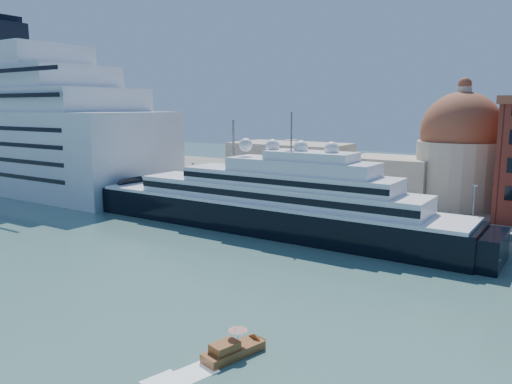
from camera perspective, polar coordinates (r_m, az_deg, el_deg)
The scene contains 9 objects.
ground at distance 74.66m, azimuth -5.07°, elevation -8.47°, with size 400.00×400.00×0.00m, color #3B6762.
quay at distance 102.15m, azimuth 6.91°, elevation -2.81°, with size 180.00×10.00×2.50m, color gray.
land at distance 139.46m, azimuth 14.50°, elevation 0.20°, with size 260.00×72.00×2.00m, color slate.
quay_fence at distance 97.84m, azimuth 5.74°, elevation -2.23°, with size 180.00×0.10×1.20m, color slate.
superyacht at distance 96.19m, azimuth -0.37°, elevation -1.53°, with size 87.50×12.13×26.15m.
service_barge at distance 129.35m, azimuth -20.04°, elevation -0.92°, with size 11.65×4.42×2.58m.
water_taxi at distance 49.16m, azimuth -2.72°, elevation -17.54°, with size 3.64×6.64×3.00m.
church at distance 119.89m, azimuth 14.86°, elevation 3.46°, with size 66.00×18.00×25.50m.
lamp_posts at distance 105.42m, azimuth 0.41°, elevation 2.39°, with size 120.80×2.40×18.00m.
Camera 1 is at (44.49, -55.30, 23.18)m, focal length 35.00 mm.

